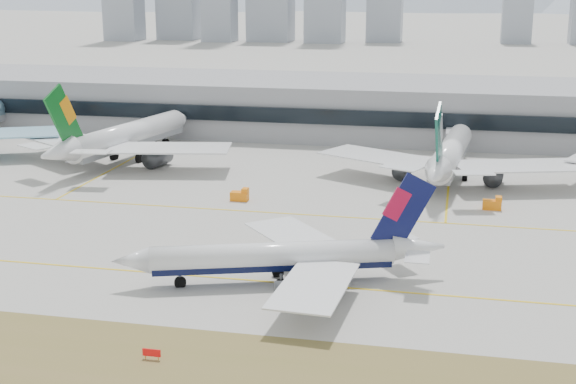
% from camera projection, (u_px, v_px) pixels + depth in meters
% --- Properties ---
extents(ground, '(3000.00, 3000.00, 0.00)m').
position_uv_depth(ground, '(256.00, 269.00, 122.40)').
color(ground, '#A5A29B').
rests_on(ground, ground).
extents(taxiing_airliner, '(47.07, 39.98, 16.28)m').
position_uv_depth(taxiing_airliner, '(285.00, 257.00, 115.74)').
color(taxiing_airliner, white).
rests_on(taxiing_airliner, ground).
extents(widebody_eva, '(59.90, 59.45, 21.77)m').
position_uv_depth(widebody_eva, '(123.00, 138.00, 192.64)').
color(widebody_eva, white).
rests_on(widebody_eva, ground).
extents(widebody_cathay, '(57.53, 56.55, 20.60)m').
position_uv_depth(widebody_cathay, '(449.00, 156.00, 174.88)').
color(widebody_cathay, white).
rests_on(widebody_cathay, ground).
extents(terminal, '(280.00, 43.10, 15.00)m').
position_uv_depth(terminal, '(355.00, 107.00, 229.00)').
color(terminal, gray).
rests_on(terminal, ground).
extents(hold_sign_left, '(2.20, 0.15, 1.35)m').
position_uv_depth(hold_sign_left, '(152.00, 353.00, 92.81)').
color(hold_sign_left, red).
rests_on(hold_sign_left, ground).
extents(gse_c, '(3.55, 2.00, 2.60)m').
position_uv_depth(gse_c, '(493.00, 204.00, 153.63)').
color(gse_c, orange).
rests_on(gse_c, ground).
extents(gse_b, '(3.55, 2.00, 2.60)m').
position_uv_depth(gse_b, '(240.00, 195.00, 159.75)').
color(gse_b, orange).
rests_on(gse_b, ground).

